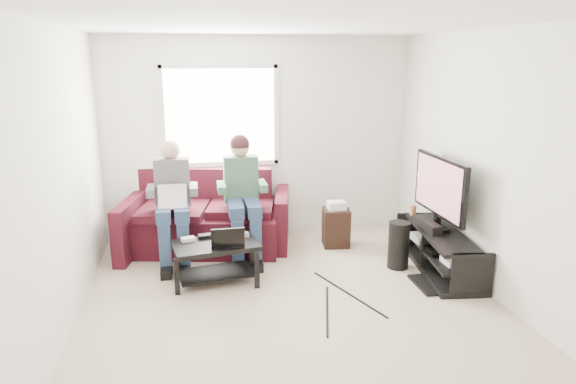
{
  "coord_description": "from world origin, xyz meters",
  "views": [
    {
      "loc": [
        -0.91,
        -4.36,
        2.32
      ],
      "look_at": [
        0.06,
        0.6,
        0.99
      ],
      "focal_mm": 32.0,
      "sensor_mm": 36.0,
      "label": 1
    }
  ],
  "objects": [
    {
      "name": "keyboard_floor",
      "position": [
        1.44,
        0.22,
        0.01
      ],
      "size": [
        0.17,
        0.5,
        0.03
      ],
      "primitive_type": "cube",
      "rotation": [
        0.0,
        0.0,
        -0.01
      ],
      "color": "black",
      "rests_on": "floor"
    },
    {
      "name": "drink_cup",
      "position": [
        1.72,
        1.2,
        0.53
      ],
      "size": [
        0.08,
        0.08,
        0.12
      ],
      "primitive_type": "cylinder",
      "color": "#A06E45",
      "rests_on": "tv_stand"
    },
    {
      "name": "controller_c",
      "position": [
        -0.39,
        0.91,
        0.45
      ],
      "size": [
        0.15,
        0.1,
        0.04
      ],
      "primitive_type": "cube",
      "rotation": [
        0.0,
        0.0,
        0.07
      ],
      "color": "gray",
      "rests_on": "coffee_table"
    },
    {
      "name": "ceiling",
      "position": [
        0.0,
        0.0,
        2.6
      ],
      "size": [
        4.5,
        4.5,
        0.0
      ],
      "primitive_type": "plane",
      "rotation": [
        3.14,
        0.0,
        0.0
      ],
      "color": "white",
      "rests_on": "wall_back"
    },
    {
      "name": "tv_stand",
      "position": [
        1.77,
        0.57,
        0.21
      ],
      "size": [
        0.61,
        1.47,
        0.47
      ],
      "color": "black",
      "rests_on": "floor"
    },
    {
      "name": "wall_right",
      "position": [
        2.0,
        0.0,
        1.3
      ],
      "size": [
        0.0,
        4.5,
        4.5
      ],
      "primitive_type": "plane",
      "rotation": [
        1.57,
        0.0,
        -1.57
      ],
      "color": "silver",
      "rests_on": "floor"
    },
    {
      "name": "coffee_table",
      "position": [
        -0.69,
        0.76,
        0.32
      ],
      "size": [
        0.94,
        0.66,
        0.43
      ],
      "color": "black",
      "rests_on": "floor"
    },
    {
      "name": "controller_b",
      "position": [
        -0.79,
        0.94,
        0.45
      ],
      "size": [
        0.15,
        0.11,
        0.04
      ],
      "primitive_type": "cube",
      "rotation": [
        0.0,
        0.0,
        0.16
      ],
      "color": "black",
      "rests_on": "coffee_table"
    },
    {
      "name": "tv",
      "position": [
        1.77,
        0.67,
        0.93
      ],
      "size": [
        0.12,
        1.1,
        0.81
      ],
      "color": "black",
      "rests_on": "tv_stand"
    },
    {
      "name": "console_black",
      "position": [
        1.77,
        0.52,
        0.28
      ],
      "size": [
        0.38,
        0.3,
        0.07
      ],
      "primitive_type": "cube",
      "color": "black",
      "rests_on": "tv_stand"
    },
    {
      "name": "person_left",
      "position": [
        -1.12,
        1.44,
        0.78
      ],
      "size": [
        0.4,
        0.7,
        1.4
      ],
      "color": "navy",
      "rests_on": "sofa"
    },
    {
      "name": "laptop_black",
      "position": [
        -0.57,
        0.68,
        0.55
      ],
      "size": [
        0.37,
        0.29,
        0.24
      ],
      "primitive_type": null,
      "rotation": [
        0.0,
        0.0,
        0.16
      ],
      "color": "black",
      "rests_on": "coffee_table"
    },
    {
      "name": "wall_back",
      "position": [
        0.0,
        2.25,
        1.3
      ],
      "size": [
        4.5,
        0.0,
        4.5
      ],
      "primitive_type": "plane",
      "rotation": [
        1.57,
        0.0,
        0.0
      ],
      "color": "silver",
      "rests_on": "floor"
    },
    {
      "name": "soundbar",
      "position": [
        1.65,
        0.67,
        0.52
      ],
      "size": [
        0.12,
        0.5,
        0.1
      ],
      "primitive_type": "cube",
      "color": "black",
      "rests_on": "tv_stand"
    },
    {
      "name": "console_white",
      "position": [
        1.77,
        0.17,
        0.28
      ],
      "size": [
        0.3,
        0.22,
        0.06
      ],
      "primitive_type": "cube",
      "color": "silver",
      "rests_on": "tv_stand"
    },
    {
      "name": "end_table",
      "position": [
        0.87,
        1.57,
        0.26
      ],
      "size": [
        0.32,
        0.32,
        0.58
      ],
      "color": "black",
      "rests_on": "floor"
    },
    {
      "name": "floor",
      "position": [
        0.0,
        0.0,
        0.0
      ],
      "size": [
        4.5,
        4.5,
        0.0
      ],
      "primitive_type": "plane",
      "color": "beige",
      "rests_on": "ground"
    },
    {
      "name": "person_right",
      "position": [
        -0.32,
        1.46,
        0.84
      ],
      "size": [
        0.4,
        0.71,
        1.44
      ],
      "color": "navy",
      "rests_on": "sofa"
    },
    {
      "name": "laptop_silver",
      "position": [
        -1.12,
        1.29,
        0.77
      ],
      "size": [
        0.37,
        0.31,
        0.24
      ],
      "primitive_type": null,
      "rotation": [
        0.0,
        0.0,
        -0.31
      ],
      "color": "silver",
      "rests_on": "person_left"
    },
    {
      "name": "subwoofer",
      "position": [
        1.36,
        0.75,
        0.27
      ],
      "size": [
        0.24,
        0.24,
        0.54
      ],
      "primitive_type": "cylinder",
      "color": "black",
      "rests_on": "floor"
    },
    {
      "name": "wall_front",
      "position": [
        0.0,
        -2.25,
        1.3
      ],
      "size": [
        4.5,
        0.0,
        4.5
      ],
      "primitive_type": "plane",
      "rotation": [
        -1.57,
        0.0,
        0.0
      ],
      "color": "silver",
      "rests_on": "floor"
    },
    {
      "name": "sofa",
      "position": [
        -0.72,
        1.82,
        0.34
      ],
      "size": [
        2.22,
        1.3,
        0.95
      ],
      "color": "#40101E",
      "rests_on": "floor"
    },
    {
      "name": "controller_a",
      "position": [
        -0.97,
        0.88,
        0.45
      ],
      "size": [
        0.16,
        0.12,
        0.04
      ],
      "primitive_type": "cube",
      "rotation": [
        0.0,
        0.0,
        0.23
      ],
      "color": "silver",
      "rests_on": "coffee_table"
    },
    {
      "name": "window",
      "position": [
        -0.5,
        2.23,
        1.6
      ],
      "size": [
        1.48,
        0.04,
        1.28
      ],
      "color": "white",
      "rests_on": "wall_back"
    },
    {
      "name": "wall_left",
      "position": [
        -2.0,
        0.0,
        1.3
      ],
      "size": [
        0.0,
        4.5,
        4.5
      ],
      "primitive_type": "plane",
      "rotation": [
        1.57,
        0.0,
        1.57
      ],
      "color": "silver",
      "rests_on": "floor"
    },
    {
      "name": "console_grey",
      "position": [
        1.77,
        0.87,
        0.29
      ],
      "size": [
        0.34,
        0.26,
        0.08
      ],
      "primitive_type": "cube",
      "color": "gray",
      "rests_on": "tv_stand"
    }
  ]
}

